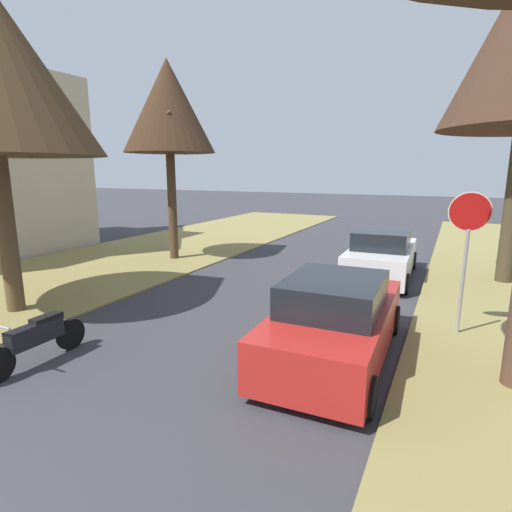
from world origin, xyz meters
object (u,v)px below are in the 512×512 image
Objects in this scene: stop_sign_far at (468,233)px; street_tree_left_mid_b at (168,107)px; parked_sedan_red at (335,321)px; parked_sedan_white at (381,256)px; parked_motorcycle at (37,338)px.

street_tree_left_mid_b is (-9.99, 3.46, 3.47)m from stop_sign_far.
parked_sedan_red is at bearing -132.78° from stop_sign_far.
parked_sedan_white is at bearing 4.96° from street_tree_left_mid_b.
stop_sign_far reaches higher than parked_sedan_red.
parked_sedan_white is at bearing 118.77° from stop_sign_far.
parked_motorcycle is (-6.76, -4.78, -1.70)m from stop_sign_far.
parked_sedan_white is at bearing 63.25° from parked_motorcycle.
parked_sedan_white is (-0.21, 6.35, 0.00)m from parked_sedan_red.
parked_sedan_red is 1.00× the size of parked_sedan_white.
parked_sedan_red is 2.17× the size of parked_motorcycle.
parked_sedan_red is (-2.05, -2.22, -1.46)m from stop_sign_far.
parked_sedan_white is at bearing 91.93° from parked_sedan_red.
stop_sign_far is 4.93m from parked_sedan_white.
parked_motorcycle is at bearing -151.42° from parked_sedan_red.
parked_motorcycle is at bearing -144.72° from stop_sign_far.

